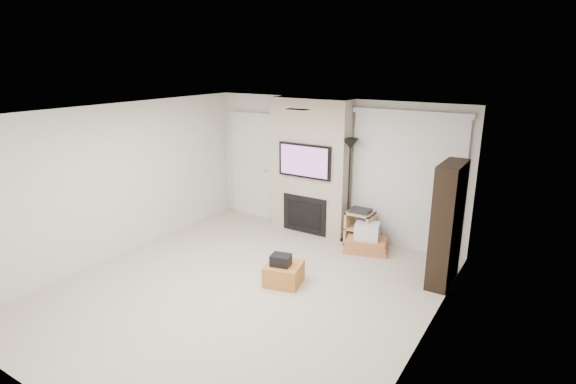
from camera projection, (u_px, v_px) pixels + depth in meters
The scene contains 16 objects.
floor at pixel (244, 289), 6.42m from camera, with size 5.00×5.50×0.00m, color #BAAE9B.
ceiling at pixel (238, 113), 5.71m from camera, with size 5.00×5.50×0.00m, color white.
wall_back at pixel (332, 167), 8.30m from camera, with size 5.00×2.50×0.00m, color silver.
wall_front at pixel (43, 292), 3.84m from camera, with size 5.00×2.50×0.00m, color silver.
wall_left at pixel (120, 181), 7.34m from camera, with size 5.50×2.50×0.00m, color silver.
wall_right at pixel (426, 245), 4.79m from camera, with size 5.50×2.50×0.00m, color silver.
hvac_vent at pixel (297, 109), 6.16m from camera, with size 0.35×0.18×0.01m, color silver.
ottoman at pixel (284, 274), 6.56m from camera, with size 0.50×0.50×0.30m, color #B1702E.
black_bag at pixel (281, 260), 6.47m from camera, with size 0.28×0.22×0.16m, color black.
fireplace_wall at pixel (310, 167), 8.31m from camera, with size 1.50×0.47×2.50m.
entry_door at pixel (253, 166), 9.24m from camera, with size 1.02×0.11×2.14m.
vertical_blinds at pixel (406, 176), 7.54m from camera, with size 1.98×0.10×2.37m.
floor_lamp at pixel (350, 161), 7.75m from camera, with size 0.28×0.28×1.86m.
av_stand at pixel (360, 226), 7.89m from camera, with size 0.45×0.38×0.66m.
box_stack at pixel (366, 240), 7.68m from camera, with size 0.85×0.73×0.49m.
bookshelf at pixel (447, 225), 6.39m from camera, with size 0.30×0.80×1.80m.
Camera 1 is at (3.60, -4.54, 3.16)m, focal length 28.00 mm.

